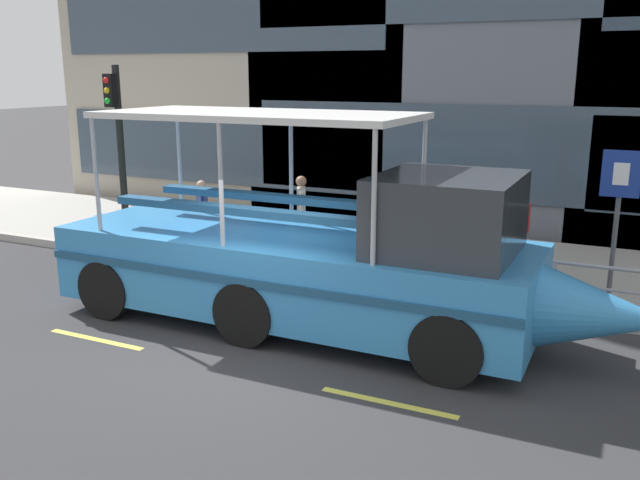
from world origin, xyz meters
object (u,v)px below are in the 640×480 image
traffic_light_pole (118,137)px  pedestrian_near_bow (517,223)px  duck_tour_boat (324,261)px  parking_sign (618,202)px  pedestrian_mid_right (301,207)px  pedestrian_near_stern (202,207)px  pedestrian_mid_left (420,212)px

traffic_light_pole → pedestrian_near_bow: (8.70, 1.01, -1.36)m
duck_tour_boat → pedestrian_near_bow: bearing=56.7°
parking_sign → pedestrian_mid_right: size_ratio=1.56×
pedestrian_mid_right → pedestrian_near_stern: (-2.24, -0.50, -0.11)m
duck_tour_boat → pedestrian_mid_left: size_ratio=5.56×
duck_tour_boat → pedestrian_mid_right: 4.12m
pedestrian_near_bow → pedestrian_near_stern: bearing=-175.0°
pedestrian_mid_right → pedestrian_near_stern: bearing=-167.4°
pedestrian_near_bow → pedestrian_mid_left: bearing=172.2°
pedestrian_mid_right → pedestrian_near_stern: 2.30m
parking_sign → traffic_light_pole: bearing=-179.9°
traffic_light_pole → pedestrian_near_bow: traffic_light_pole is taller
pedestrian_near_bow → pedestrian_mid_right: size_ratio=1.05×
traffic_light_pole → pedestrian_near_stern: bearing=12.3°
pedestrian_mid_right → duck_tour_boat: bearing=-57.9°
parking_sign → pedestrian_mid_right: 6.40m
traffic_light_pole → duck_tour_boat: 7.01m
duck_tour_boat → pedestrian_near_bow: 4.28m
pedestrian_mid_left → duck_tour_boat: bearing=-95.4°
traffic_light_pole → pedestrian_mid_left: bearing=10.8°
pedestrian_mid_left → pedestrian_near_stern: bearing=-169.8°
parking_sign → pedestrian_near_bow: (-1.75, 0.99, -0.72)m
pedestrian_near_stern → pedestrian_near_bow: bearing=5.0°
pedestrian_near_bow → pedestrian_mid_right: 4.54m
traffic_light_pole → pedestrian_mid_left: size_ratio=2.29×
duck_tour_boat → pedestrian_mid_left: (0.37, 3.85, 0.11)m
duck_tour_boat → pedestrian_mid_left: bearing=84.6°
duck_tour_boat → pedestrian_mid_left: 3.87m
traffic_light_pole → parking_sign: 10.47m
pedestrian_near_bow → pedestrian_near_stern: 6.81m
parking_sign → pedestrian_near_bow: 2.13m
traffic_light_pole → parking_sign: (10.45, 0.01, -0.64)m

